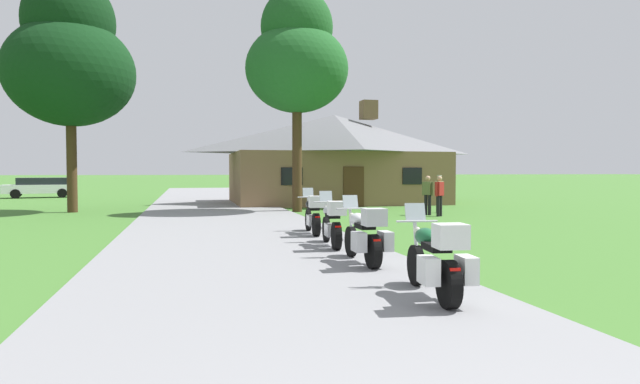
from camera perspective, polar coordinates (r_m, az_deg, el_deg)
name	(u,v)px	position (r m, az deg, el deg)	size (l,w,h in m)	color
ground_plane	(222,219)	(21.14, -10.31, -2.86)	(500.00, 500.00, 0.00)	#42752D
asphalt_driveway	(226,223)	(19.15, -9.94, -3.30)	(6.40, 80.00, 0.06)	gray
motorcycle_green_nearest_to_camera	(437,261)	(7.74, 12.28, -7.16)	(0.87, 2.08, 1.30)	black
motorcycle_white_second_in_row	(365,236)	(10.45, 4.82, -4.68)	(0.72, 2.08, 1.30)	black
motorcycle_silver_third_in_row	(332,223)	(12.87, 1.30, -3.32)	(0.68, 2.08, 1.30)	black
motorcycle_black_farthest_in_row	(313,214)	(15.42, -0.75, -2.40)	(0.66, 2.08, 1.30)	black
stone_lodge	(334,158)	(31.56, 1.55, 3.66)	(12.39, 7.95, 6.04)	brown
bystander_tan_shirt_near_lodge	(439,192)	(24.56, 12.52, 0.05)	(0.50, 0.36, 1.69)	black
bystander_olive_shirt_beside_signpost	(428,193)	(23.18, 11.36, -0.12)	(0.38, 0.47, 1.67)	black
bystander_red_shirt_by_tree	(439,194)	(22.61, 12.56, -0.18)	(0.48, 0.38, 1.67)	black
tree_by_lodge_front	(297,57)	(25.15, -2.47, 14.10)	(4.68, 4.68, 10.13)	#422D19
tree_left_near	(70,58)	(27.17, -25.01, 12.78)	(5.64, 5.64, 10.64)	#422D19
parked_white_suv_far_left	(40,187)	(42.44, -27.54, 0.51)	(4.88, 2.76, 1.40)	silver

